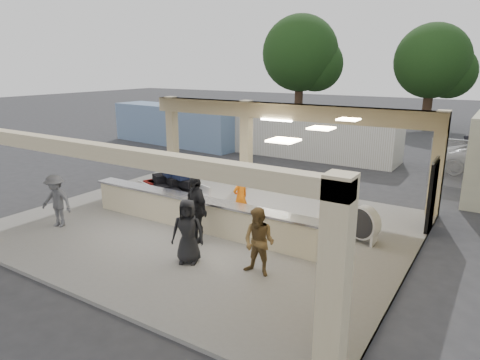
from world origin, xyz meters
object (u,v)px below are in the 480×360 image
Objects in this scene: drum_fan at (364,223)px; passenger_a at (259,242)px; baggage_handler at (241,197)px; container_white at (290,132)px; container_blue at (176,125)px; passenger_c at (56,201)px; luggage_cart at (173,188)px; passenger_b at (196,209)px; baggage_counter at (198,214)px; passenger_d at (188,231)px.

passenger_a is (-1.52, -3.23, 0.26)m from drum_fan.
container_white reaches higher than baggage_handler.
container_blue is (-7.58, -0.87, -0.08)m from container_white.
container_white is at bearing 74.41° from passenger_c.
luggage_cart is 3.02m from passenger_b.
drum_fan is 0.09× the size of container_white.
passenger_b reaches higher than baggage_counter.
baggage_handler is at bearing 58.83° from baggage_counter.
luggage_cart is 11.08m from container_white.
baggage_handler is 14.94m from container_blue.
container_white reaches higher than passenger_d.
baggage_counter is 0.88× the size of container_blue.
passenger_d is at bearing -111.60° from drum_fan.
passenger_c is at bearing -134.17° from drum_fan.
passenger_a is 1.87m from passenger_d.
drum_fan is 0.55× the size of passenger_b.
passenger_a is at bearing -38.26° from container_blue.
drum_fan is at bearing 64.19° from passenger_a.
container_blue is (-10.37, 11.20, 0.63)m from baggage_counter.
passenger_a is 6.83m from passenger_c.
baggage_counter is 5.13× the size of baggage_handler.
container_white is (-3.98, 14.00, 0.37)m from passenger_d.
baggage_handler reaches higher than drum_fan.
passenger_b is at bearing -127.35° from drum_fan.
passenger_a is 0.18× the size of container_blue.
luggage_cart is (-1.88, 1.04, 0.26)m from baggage_counter.
passenger_a is (4.89, -2.60, 0.08)m from luggage_cart.
container_white is at bearing 113.91° from luggage_cart.
passenger_a and passenger_d have the same top height.
passenger_b is 13.26m from container_white.
passenger_c is (-4.54, -3.37, 0.02)m from baggage_handler.
baggage_counter is 2.16m from luggage_cart.
baggage_handler is at bearing 128.39° from passenger_a.
passenger_d reaches higher than baggage_handler.
container_blue is at bearing 135.71° from passenger_a.
container_blue reaches higher than passenger_a.
drum_fan is 12.74m from container_white.
passenger_b reaches higher than passenger_d.
passenger_c is at bearing -102.01° from luggage_cart.
passenger_c is at bearing -175.89° from passenger_a.
luggage_cart is 2.63m from baggage_handler.
container_white reaches higher than passenger_b.
passenger_d is (4.98, 0.20, 0.01)m from passenger_c.
container_blue is (-13.39, 12.76, 0.29)m from passenger_a.
passenger_a reaches higher than drum_fan.
baggage_counter is at bearing 151.96° from passenger_a.
passenger_c is (-6.81, -0.57, -0.01)m from passenger_a.
passenger_b is (-0.21, -2.00, 0.16)m from baggage_handler.
baggage_handler is 3.60m from passenger_a.
passenger_b is at bearing -17.67° from luggage_cart.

